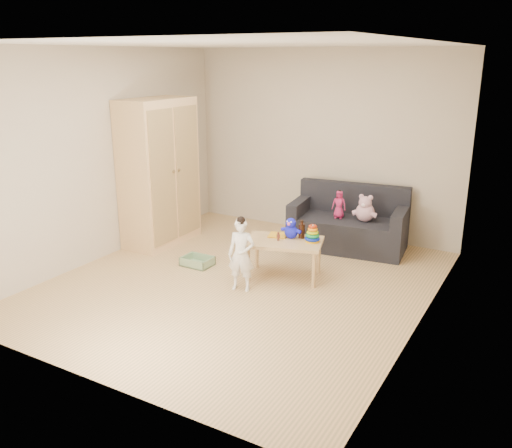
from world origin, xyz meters
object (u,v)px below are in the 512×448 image
Objects in this scene: toddler at (241,256)px; sofa at (347,233)px; play_table at (284,259)px; wardrobe at (159,173)px.

sofa is at bearing 58.49° from toddler.
wardrobe is at bearing 171.54° from play_table.
toddler reaches higher than play_table.
wardrobe is 2.45× the size of toddler.
toddler is at bearing -25.19° from wardrobe.
play_table is 0.62m from toddler.
toddler reaches higher than sofa.
sofa is at bearing 77.81° from play_table.
toddler is (1.81, -0.85, -0.58)m from wardrobe.
wardrobe is 2.66m from sofa.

